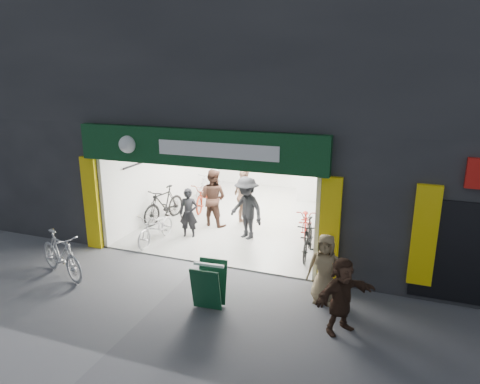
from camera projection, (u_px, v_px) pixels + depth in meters
The scene contains 17 objects.
ground at pixel (201, 263), 11.09m from camera, with size 60.00×60.00×0.00m, color #56565B.
building at pixel (287, 87), 14.12m from camera, with size 17.00×10.27×8.00m.
bike_left_front at pixel (156, 227), 12.32m from camera, with size 0.62×1.77×0.93m, color silver.
bike_left_midfront at pixel (164, 205), 14.02m from camera, with size 0.55×1.96×1.18m, color black.
bike_left_midback at pixel (204, 196), 15.30m from camera, with size 0.67×1.92×1.01m, color maroon.
bike_left_back at pixel (210, 185), 16.58m from camera, with size 0.51×1.81×1.09m, color silver.
bike_right_front at pixel (308, 238), 11.39m from camera, with size 0.48×1.70×1.02m, color black.
bike_right_mid at pixel (306, 221), 12.90m from camera, with size 0.59×1.68×0.88m, color maroon.
bike_right_back at pixel (328, 203), 14.33m from camera, with size 0.53×1.86×1.12m, color #A8A9AD.
parked_bike at pixel (61, 254), 10.25m from camera, with size 0.53×1.88×1.13m, color #B1B2B6.
customer_a at pixel (189, 214), 12.60m from camera, with size 0.55×0.36×1.51m, color black.
customer_b at pixel (213, 198), 13.54m from camera, with size 0.91×0.71×1.87m, color #3E251C.
customer_c at pixel (246, 209), 12.45m from camera, with size 1.22×0.70×1.89m, color black.
customer_d at pixel (244, 197), 13.65m from camera, with size 1.10×0.46×1.87m, color #9B735A.
pedestrian_near at pixel (325, 269), 9.06m from camera, with size 0.75×0.49×1.54m, color olive.
pedestrian_far at pixel (341, 295), 8.01m from camera, with size 1.40×0.44×1.51m, color #372319.
sandwich_board at pixel (209, 284), 8.89m from camera, with size 0.67×0.68×0.96m.
Camera 1 is at (4.46, -9.19, 4.80)m, focal length 32.00 mm.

